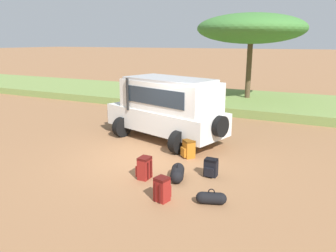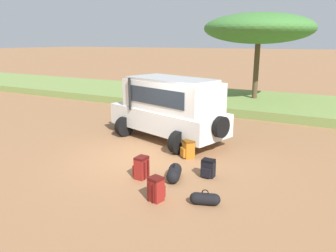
{
  "view_description": "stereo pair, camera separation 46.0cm",
  "coord_description": "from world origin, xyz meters",
  "px_view_note": "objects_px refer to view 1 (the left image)",
  "views": [
    {
      "loc": [
        5.14,
        -8.76,
        3.8
      ],
      "look_at": [
        0.39,
        0.86,
        1.0
      ],
      "focal_mm": 35.0,
      "sensor_mm": 36.0,
      "label": 1
    },
    {
      "loc": [
        5.54,
        -8.55,
        3.8
      ],
      "look_at": [
        0.39,
        0.86,
        1.0
      ],
      "focal_mm": 35.0,
      "sensor_mm": 36.0,
      "label": 2
    }
  ],
  "objects_px": {
    "backpack_near_rear_wheel": "(188,149)",
    "duffel_bag_low_black_case": "(177,173)",
    "safari_vehicle": "(167,107)",
    "backpack_outermost": "(162,189)",
    "acacia_tree_far_left": "(251,29)",
    "backpack_beside_front_wheel": "(211,168)",
    "backpack_cluster_center": "(144,168)",
    "duffel_bag_soft_canvas": "(211,198)"
  },
  "relations": [
    {
      "from": "backpack_cluster_center",
      "to": "acacia_tree_far_left",
      "type": "relative_size",
      "value": 0.1
    },
    {
      "from": "backpack_near_rear_wheel",
      "to": "duffel_bag_low_black_case",
      "type": "distance_m",
      "value": 1.85
    },
    {
      "from": "backpack_beside_front_wheel",
      "to": "acacia_tree_far_left",
      "type": "height_order",
      "value": "acacia_tree_far_left"
    },
    {
      "from": "backpack_near_rear_wheel",
      "to": "acacia_tree_far_left",
      "type": "height_order",
      "value": "acacia_tree_far_left"
    },
    {
      "from": "backpack_beside_front_wheel",
      "to": "backpack_near_rear_wheel",
      "type": "relative_size",
      "value": 0.87
    },
    {
      "from": "duffel_bag_low_black_case",
      "to": "acacia_tree_far_left",
      "type": "relative_size",
      "value": 0.14
    },
    {
      "from": "backpack_near_rear_wheel",
      "to": "backpack_outermost",
      "type": "bearing_deg",
      "value": -78.66
    },
    {
      "from": "backpack_outermost",
      "to": "acacia_tree_far_left",
      "type": "bearing_deg",
      "value": 94.55
    },
    {
      "from": "safari_vehicle",
      "to": "backpack_beside_front_wheel",
      "type": "bearing_deg",
      "value": -44.75
    },
    {
      "from": "backpack_cluster_center",
      "to": "duffel_bag_low_black_case",
      "type": "height_order",
      "value": "backpack_cluster_center"
    },
    {
      "from": "backpack_beside_front_wheel",
      "to": "duffel_bag_soft_canvas",
      "type": "xyz_separation_m",
      "value": [
        0.56,
        -1.57,
        -0.11
      ]
    },
    {
      "from": "backpack_near_rear_wheel",
      "to": "backpack_cluster_center",
      "type": "bearing_deg",
      "value": -101.45
    },
    {
      "from": "backpack_beside_front_wheel",
      "to": "duffel_bag_low_black_case",
      "type": "distance_m",
      "value": 0.99
    },
    {
      "from": "backpack_near_rear_wheel",
      "to": "acacia_tree_far_left",
      "type": "bearing_deg",
      "value": 92.44
    },
    {
      "from": "backpack_near_rear_wheel",
      "to": "duffel_bag_low_black_case",
      "type": "bearing_deg",
      "value": -76.83
    },
    {
      "from": "safari_vehicle",
      "to": "duffel_bag_soft_canvas",
      "type": "height_order",
      "value": "safari_vehicle"
    },
    {
      "from": "duffel_bag_low_black_case",
      "to": "acacia_tree_far_left",
      "type": "xyz_separation_m",
      "value": [
        -0.86,
        12.08,
        4.29
      ]
    },
    {
      "from": "backpack_near_rear_wheel",
      "to": "backpack_outermost",
      "type": "distance_m",
      "value": 3.2
    },
    {
      "from": "safari_vehicle",
      "to": "duffel_bag_soft_canvas",
      "type": "relative_size",
      "value": 7.63
    },
    {
      "from": "acacia_tree_far_left",
      "to": "backpack_cluster_center",
      "type": "bearing_deg",
      "value": -90.0
    },
    {
      "from": "backpack_near_rear_wheel",
      "to": "backpack_outermost",
      "type": "height_order",
      "value": "backpack_outermost"
    },
    {
      "from": "backpack_outermost",
      "to": "duffel_bag_soft_canvas",
      "type": "height_order",
      "value": "backpack_outermost"
    },
    {
      "from": "backpack_beside_front_wheel",
      "to": "backpack_near_rear_wheel",
      "type": "height_order",
      "value": "backpack_near_rear_wheel"
    },
    {
      "from": "backpack_beside_front_wheel",
      "to": "backpack_outermost",
      "type": "relative_size",
      "value": 0.85
    },
    {
      "from": "backpack_outermost",
      "to": "acacia_tree_far_left",
      "type": "xyz_separation_m",
      "value": [
        -1.07,
        13.42,
        4.17
      ]
    },
    {
      "from": "safari_vehicle",
      "to": "backpack_beside_front_wheel",
      "type": "height_order",
      "value": "safari_vehicle"
    },
    {
      "from": "backpack_outermost",
      "to": "duffel_bag_soft_canvas",
      "type": "distance_m",
      "value": 1.2
    },
    {
      "from": "safari_vehicle",
      "to": "backpack_cluster_center",
      "type": "bearing_deg",
      "value": -73.23
    },
    {
      "from": "safari_vehicle",
      "to": "backpack_cluster_center",
      "type": "xyz_separation_m",
      "value": [
        1.12,
        -3.72,
        -0.98
      ]
    },
    {
      "from": "backpack_cluster_center",
      "to": "backpack_near_rear_wheel",
      "type": "relative_size",
      "value": 1.06
    },
    {
      "from": "duffel_bag_low_black_case",
      "to": "duffel_bag_soft_canvas",
      "type": "xyz_separation_m",
      "value": [
        1.33,
        -0.96,
        -0.04
      ]
    },
    {
      "from": "acacia_tree_far_left",
      "to": "backpack_near_rear_wheel",
      "type": "bearing_deg",
      "value": -87.56
    },
    {
      "from": "safari_vehicle",
      "to": "backpack_outermost",
      "type": "bearing_deg",
      "value": -64.97
    },
    {
      "from": "duffel_bag_low_black_case",
      "to": "duffel_bag_soft_canvas",
      "type": "distance_m",
      "value": 1.64
    },
    {
      "from": "backpack_near_rear_wheel",
      "to": "backpack_outermost",
      "type": "xyz_separation_m",
      "value": [
        0.63,
        -3.14,
        0.01
      ]
    },
    {
      "from": "backpack_cluster_center",
      "to": "backpack_near_rear_wheel",
      "type": "distance_m",
      "value": 2.21
    },
    {
      "from": "safari_vehicle",
      "to": "duffel_bag_soft_canvas",
      "type": "distance_m",
      "value": 5.55
    },
    {
      "from": "backpack_beside_front_wheel",
      "to": "backpack_outermost",
      "type": "xyz_separation_m",
      "value": [
        -0.57,
        -1.96,
        0.04
      ]
    },
    {
      "from": "acacia_tree_far_left",
      "to": "duffel_bag_low_black_case",
      "type": "bearing_deg",
      "value": -85.93
    },
    {
      "from": "backpack_beside_front_wheel",
      "to": "acacia_tree_far_left",
      "type": "xyz_separation_m",
      "value": [
        -1.63,
        11.46,
        4.22
      ]
    },
    {
      "from": "backpack_cluster_center",
      "to": "duffel_bag_soft_canvas",
      "type": "distance_m",
      "value": 2.27
    },
    {
      "from": "backpack_outermost",
      "to": "acacia_tree_far_left",
      "type": "height_order",
      "value": "acacia_tree_far_left"
    }
  ]
}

